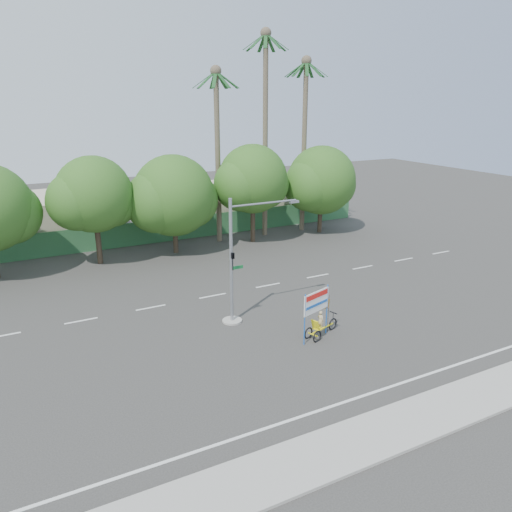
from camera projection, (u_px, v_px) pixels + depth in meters
name	position (u px, v px, depth m)	size (l,w,h in m)	color
ground	(309.00, 341.00, 25.67)	(120.00, 120.00, 0.00)	#33302D
sidewalk_near	(416.00, 420.00, 19.31)	(50.00, 2.40, 0.12)	gray
fence	(173.00, 229.00, 43.53)	(38.00, 0.08, 2.00)	#336B3D
building_left	(44.00, 220.00, 42.62)	(12.00, 8.00, 4.00)	beige
building_right	(234.00, 203.00, 50.61)	(14.00, 8.00, 3.60)	beige
tree_left	(93.00, 197.00, 36.24)	(6.66, 5.60, 8.07)	#473828
tree_center	(173.00, 198.00, 39.06)	(7.62, 6.40, 7.85)	#473828
tree_right	(252.00, 182.00, 41.91)	(6.90, 5.80, 8.36)	#473828
tree_far_right	(321.00, 182.00, 45.18)	(7.38, 6.20, 7.94)	#473828
palm_tall	(265.00, 116.00, 42.50)	(3.73, 3.79, 17.45)	#70604C
palm_mid	(305.00, 128.00, 44.58)	(3.73, 3.79, 15.45)	#70604C
palm_short	(217.00, 137.00, 41.00)	(3.73, 3.79, 14.45)	#70604C
traffic_signal	(237.00, 272.00, 27.18)	(4.72, 1.10, 7.00)	gray
trike_billboard	(319.00, 317.00, 25.80)	(2.72, 1.16, 2.78)	black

